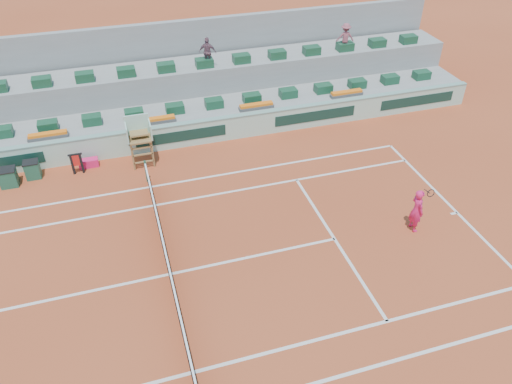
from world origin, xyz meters
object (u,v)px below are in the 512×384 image
at_px(player_bag, 89,163).
at_px(tennis_player, 417,210).
at_px(drink_cooler_a, 32,170).
at_px(umpire_chair, 139,135).

distance_m(player_bag, tennis_player, 14.64).
height_order(player_bag, drink_cooler_a, drink_cooler_a).
height_order(umpire_chair, drink_cooler_a, umpire_chair).
bearing_deg(tennis_player, umpire_chair, 140.79).
relative_size(player_bag, umpire_chair, 0.37).
relative_size(umpire_chair, tennis_player, 1.05).
bearing_deg(player_bag, tennis_player, -34.51).
height_order(umpire_chair, tennis_player, umpire_chair).
bearing_deg(player_bag, drink_cooler_a, -175.38).
relative_size(player_bag, drink_cooler_a, 1.05).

